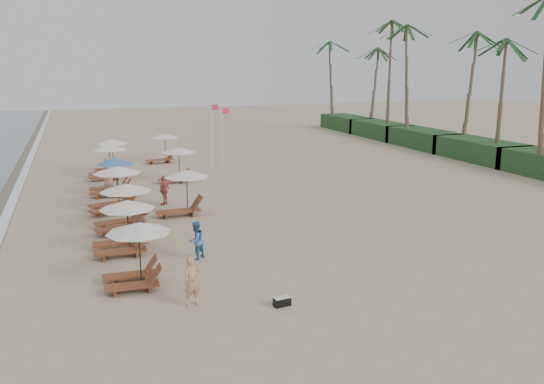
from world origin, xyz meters
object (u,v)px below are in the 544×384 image
object	(u,v)px
duffel_bag	(282,301)
inland_station_2	(162,145)
lounger_station_3	(113,190)
beachgoer_mid_a	(196,240)
lounger_station_5	(106,162)
beachgoer_far_b	(108,172)
beachgoer_near	(192,281)
beachgoer_far_a	(164,190)
lounger_station_0	(134,253)
lounger_station_6	(110,155)
lounger_station_1	(122,228)
lounger_station_4	(111,178)
beachgoer_mid_b	(146,224)
inland_station_1	(176,161)
inland_station_0	(183,190)
flag_pole_near	(212,131)
lounger_station_2	(121,208)

from	to	relation	value
duffel_bag	inland_station_2	bearing A→B (deg)	88.76
lounger_station_3	beachgoer_mid_a	xyz separation A→B (m)	(2.43, -8.38, -0.39)
lounger_station_5	beachgoer_far_b	bearing A→B (deg)	-91.40
beachgoer_near	beachgoer_far_a	world-z (taller)	beachgoer_near
lounger_station_0	lounger_station_3	size ratio (longest dim) A/B	0.84
beachgoer_far_a	lounger_station_5	bearing A→B (deg)	-124.56
lounger_station_6	beachgoer_mid_a	xyz separation A→B (m)	(1.86, -19.29, -0.49)
lounger_station_1	lounger_station_4	distance (m)	10.63
lounger_station_0	beachgoer_mid_a	xyz separation A→B (m)	(2.49, 1.99, -0.42)
beachgoer_mid_b	beachgoer_far_b	distance (m)	11.92
lounger_station_4	inland_station_2	xyz separation A→B (m)	(4.44, 9.96, 0.35)
lounger_station_5	beachgoer_mid_b	world-z (taller)	lounger_station_5
lounger_station_3	inland_station_2	xyz separation A→B (m)	(4.60, 13.87, 0.19)
lounger_station_1	inland_station_1	world-z (taller)	inland_station_1
inland_station_0	beachgoer_far_a	distance (m)	2.57
lounger_station_3	inland_station_0	size ratio (longest dim) A/B	1.01
lounger_station_3	inland_station_1	distance (m)	7.57
lounger_station_4	lounger_station_5	bearing A→B (deg)	89.50
lounger_station_5	flag_pole_near	xyz separation A→B (m)	(7.55, 2.02, 1.48)
inland_station_2	beachgoer_far_b	size ratio (longest dim) A/B	1.52
beachgoer_mid_a	inland_station_1	bearing A→B (deg)	-133.06
beachgoer_mid_b	beachgoer_far_b	xyz separation A→B (m)	(-0.76, 11.90, 0.10)
inland_station_0	inland_station_2	xyz separation A→B (m)	(1.43, 15.72, 0.03)
lounger_station_5	inland_station_0	bearing A→B (deg)	-74.42
lounger_station_1	inland_station_2	bearing A→B (deg)	77.02
beachgoer_far_a	lounger_station_2	bearing A→B (deg)	7.00
lounger_station_2	beachgoer_mid_a	distance (m)	5.41
lounger_station_0	beachgoer_near	size ratio (longest dim) A/B	1.52
inland_station_0	inland_station_1	size ratio (longest dim) A/B	1.06
inland_station_2	duffel_bag	xyz separation A→B (m)	(-0.59, -27.36, -1.18)
lounger_station_0	inland_station_0	world-z (taller)	inland_station_0
lounger_station_1	lounger_station_5	bearing A→B (deg)	88.71
inland_station_0	beachgoer_near	distance (m)	10.83
lounger_station_0	lounger_station_2	size ratio (longest dim) A/B	0.89
lounger_station_4	lounger_station_6	world-z (taller)	lounger_station_6
lounger_station_4	duffel_bag	size ratio (longest dim) A/B	4.94
beachgoer_near	inland_station_2	bearing A→B (deg)	68.12
beachgoer_near	beachgoer_far_a	size ratio (longest dim) A/B	1.00
beachgoer_near	beachgoer_far_b	xyz separation A→B (m)	(-1.30, 18.67, 0.13)
inland_station_1	beachgoer_near	xyz separation A→B (m)	(-2.87, -18.74, -0.60)
lounger_station_5	beachgoer_far_b	world-z (taller)	lounger_station_5
lounger_station_0	duffel_bag	xyz separation A→B (m)	(4.07, -3.11, -1.02)
lounger_station_0	lounger_station_4	xyz separation A→B (m)	(0.22, 14.29, -0.19)
lounger_station_2	inland_station_0	xyz separation A→B (m)	(3.09, 1.67, 0.25)
lounger_station_5	lounger_station_2	bearing A→B (deg)	-90.56
lounger_station_3	beachgoer_far_b	world-z (taller)	lounger_station_3
lounger_station_6	inland_station_0	world-z (taller)	lounger_station_6
lounger_station_6	beachgoer_mid_a	size ratio (longest dim) A/B	1.65
lounger_station_4	lounger_station_5	distance (m)	4.90
inland_station_2	duffel_bag	world-z (taller)	inland_station_2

